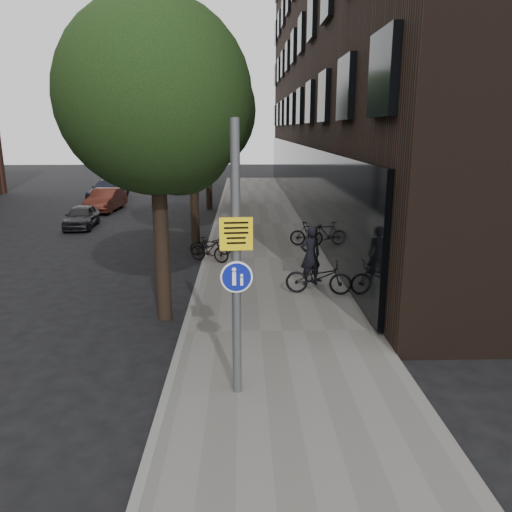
{
  "coord_description": "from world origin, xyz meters",
  "views": [
    {
      "loc": [
        -0.64,
        -7.27,
        4.6
      ],
      "look_at": [
        -0.36,
        2.91,
        2.0
      ],
      "focal_mm": 35.0,
      "sensor_mm": 36.0,
      "label": 1
    }
  ],
  "objects_px": {
    "parked_car_near": "(81,217)",
    "signpost": "(236,262)",
    "pedestrian": "(310,256)",
    "parked_bike_facade_near": "(319,277)"
  },
  "relations": [
    {
      "from": "parked_car_near",
      "to": "signpost",
      "type": "bearing_deg",
      "value": -68.78
    },
    {
      "from": "signpost",
      "to": "pedestrian",
      "type": "xyz_separation_m",
      "value": [
        2.09,
        6.13,
        -1.47
      ]
    },
    {
      "from": "signpost",
      "to": "pedestrian",
      "type": "height_order",
      "value": "signpost"
    },
    {
      "from": "parked_car_near",
      "to": "pedestrian",
      "type": "bearing_deg",
      "value": -49.37
    },
    {
      "from": "pedestrian",
      "to": "parked_car_near",
      "type": "relative_size",
      "value": 0.56
    },
    {
      "from": "pedestrian",
      "to": "parked_car_near",
      "type": "xyz_separation_m",
      "value": [
        -9.67,
        9.63,
        -0.46
      ]
    },
    {
      "from": "signpost",
      "to": "parked_car_near",
      "type": "distance_m",
      "value": 17.6
    },
    {
      "from": "pedestrian",
      "to": "parked_bike_facade_near",
      "type": "bearing_deg",
      "value": 79.34
    },
    {
      "from": "parked_bike_facade_near",
      "to": "pedestrian",
      "type": "bearing_deg",
      "value": 18.91
    },
    {
      "from": "pedestrian",
      "to": "parked_car_near",
      "type": "distance_m",
      "value": 13.66
    }
  ]
}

